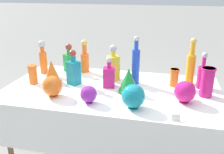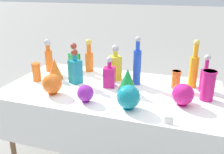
{
  "view_description": "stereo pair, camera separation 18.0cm",
  "coord_description": "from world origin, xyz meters",
  "px_view_note": "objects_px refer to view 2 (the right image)",
  "views": [
    {
      "loc": [
        0.43,
        -1.87,
        1.57
      ],
      "look_at": [
        0.0,
        0.0,
        0.86
      ],
      "focal_mm": 40.0,
      "sensor_mm": 36.0,
      "label": 1
    },
    {
      "loc": [
        0.61,
        -1.82,
        1.57
      ],
      "look_at": [
        0.0,
        0.0,
        0.86
      ],
      "focal_mm": 40.0,
      "sensor_mm": 36.0,
      "label": 2
    }
  ],
  "objects_px": {
    "tall_bottle_4": "(137,65)",
    "round_bowl_0": "(52,84)",
    "round_bowl_1": "(85,93)",
    "round_bowl_2": "(183,94)",
    "cardboard_box_behind_left": "(119,102)",
    "slender_vase_2": "(36,71)",
    "square_decanter_1": "(74,59)",
    "slender_vase_0": "(176,79)",
    "slender_vase_1": "(208,85)",
    "square_decanter_2": "(115,65)",
    "square_decanter_0": "(75,69)",
    "fluted_vase_0": "(128,81)",
    "tall_bottle_0": "(205,78)",
    "square_decanter_3": "(109,75)",
    "tall_bottle_3": "(194,68)",
    "round_bowl_3": "(128,97)",
    "fluted_vase_1": "(55,69)",
    "cardboard_box_behind_right": "(120,97)",
    "tall_bottle_2": "(89,58)",
    "tall_bottle_1": "(49,57)"
  },
  "relations": [
    {
      "from": "fluted_vase_0",
      "to": "round_bowl_0",
      "type": "xyz_separation_m",
      "value": [
        -0.56,
        -0.2,
        -0.02
      ]
    },
    {
      "from": "cardboard_box_behind_right",
      "to": "square_decanter_1",
      "type": "bearing_deg",
      "value": -107.64
    },
    {
      "from": "slender_vase_0",
      "to": "slender_vase_1",
      "type": "height_order",
      "value": "slender_vase_1"
    },
    {
      "from": "cardboard_box_behind_left",
      "to": "slender_vase_2",
      "type": "bearing_deg",
      "value": -115.42
    },
    {
      "from": "round_bowl_0",
      "to": "round_bowl_1",
      "type": "relative_size",
      "value": 1.25
    },
    {
      "from": "tall_bottle_2",
      "to": "round_bowl_2",
      "type": "relative_size",
      "value": 1.98
    },
    {
      "from": "tall_bottle_4",
      "to": "square_decanter_2",
      "type": "bearing_deg",
      "value": 167.75
    },
    {
      "from": "round_bowl_0",
      "to": "round_bowl_1",
      "type": "distance_m",
      "value": 0.31
    },
    {
      "from": "square_decanter_1",
      "to": "round_bowl_2",
      "type": "height_order",
      "value": "square_decanter_1"
    },
    {
      "from": "cardboard_box_behind_left",
      "to": "square_decanter_3",
      "type": "bearing_deg",
      "value": -78.53
    },
    {
      "from": "slender_vase_2",
      "to": "round_bowl_3",
      "type": "xyz_separation_m",
      "value": [
        0.92,
        -0.27,
        0.0
      ]
    },
    {
      "from": "square_decanter_3",
      "to": "round_bowl_0",
      "type": "height_order",
      "value": "square_decanter_3"
    },
    {
      "from": "square_decanter_1",
      "to": "cardboard_box_behind_left",
      "type": "relative_size",
      "value": 0.51
    },
    {
      "from": "square_decanter_0",
      "to": "round_bowl_1",
      "type": "xyz_separation_m",
      "value": [
        0.24,
        -0.32,
        -0.06
      ]
    },
    {
      "from": "square_decanter_2",
      "to": "fluted_vase_0",
      "type": "relative_size",
      "value": 1.59
    },
    {
      "from": "slender_vase_1",
      "to": "round_bowl_3",
      "type": "distance_m",
      "value": 0.61
    },
    {
      "from": "tall_bottle_4",
      "to": "round_bowl_0",
      "type": "xyz_separation_m",
      "value": [
        -0.58,
        -0.41,
        -0.09
      ]
    },
    {
      "from": "round_bowl_0",
      "to": "tall_bottle_4",
      "type": "bearing_deg",
      "value": 35.51
    },
    {
      "from": "fluted_vase_1",
      "to": "round_bowl_2",
      "type": "xyz_separation_m",
      "value": [
        1.13,
        -0.18,
        -0.02
      ]
    },
    {
      "from": "square_decanter_0",
      "to": "slender_vase_1",
      "type": "relative_size",
      "value": 1.33
    },
    {
      "from": "slender_vase_2",
      "to": "fluted_vase_1",
      "type": "xyz_separation_m",
      "value": [
        0.14,
        0.09,
        0.01
      ]
    },
    {
      "from": "tall_bottle_4",
      "to": "fluted_vase_0",
      "type": "relative_size",
      "value": 2.05
    },
    {
      "from": "square_decanter_2",
      "to": "fluted_vase_0",
      "type": "xyz_separation_m",
      "value": [
        0.18,
        -0.26,
        -0.03
      ]
    },
    {
      "from": "slender_vase_0",
      "to": "slender_vase_1",
      "type": "bearing_deg",
      "value": -33.44
    },
    {
      "from": "tall_bottle_3",
      "to": "round_bowl_2",
      "type": "bearing_deg",
      "value": -98.26
    },
    {
      "from": "square_decanter_2",
      "to": "slender_vase_2",
      "type": "xyz_separation_m",
      "value": [
        -0.66,
        -0.25,
        -0.05
      ]
    },
    {
      "from": "square_decanter_3",
      "to": "cardboard_box_behind_left",
      "type": "xyz_separation_m",
      "value": [
        -0.19,
        0.92,
        -0.71
      ]
    },
    {
      "from": "slender_vase_1",
      "to": "fluted_vase_0",
      "type": "bearing_deg",
      "value": -173.5
    },
    {
      "from": "round_bowl_2",
      "to": "cardboard_box_behind_right",
      "type": "xyz_separation_m",
      "value": [
        -0.83,
        1.26,
        -0.7
      ]
    },
    {
      "from": "tall_bottle_1",
      "to": "round_bowl_3",
      "type": "height_order",
      "value": "tall_bottle_1"
    },
    {
      "from": "square_decanter_0",
      "to": "slender_vase_1",
      "type": "distance_m",
      "value": 1.08
    },
    {
      "from": "tall_bottle_4",
      "to": "round_bowl_2",
      "type": "relative_size",
      "value": 2.55
    },
    {
      "from": "tall_bottle_3",
      "to": "fluted_vase_0",
      "type": "relative_size",
      "value": 1.99
    },
    {
      "from": "square_decanter_3",
      "to": "cardboard_box_behind_right",
      "type": "distance_m",
      "value": 1.33
    },
    {
      "from": "slender_vase_1",
      "to": "slender_vase_2",
      "type": "bearing_deg",
      "value": -177.63
    },
    {
      "from": "tall_bottle_4",
      "to": "round_bowl_0",
      "type": "height_order",
      "value": "tall_bottle_4"
    },
    {
      "from": "cardboard_box_behind_right",
      "to": "square_decanter_0",
      "type": "bearing_deg",
      "value": -94.22
    },
    {
      "from": "round_bowl_1",
      "to": "round_bowl_2",
      "type": "bearing_deg",
      "value": 13.81
    },
    {
      "from": "tall_bottle_1",
      "to": "square_decanter_1",
      "type": "xyz_separation_m",
      "value": [
        0.22,
        0.11,
        -0.03
      ]
    },
    {
      "from": "square_decanter_0",
      "to": "round_bowl_3",
      "type": "xyz_separation_m",
      "value": [
        0.56,
        -0.33,
        -0.04
      ]
    },
    {
      "from": "square_decanter_3",
      "to": "square_decanter_1",
      "type": "bearing_deg",
      "value": 147.33
    },
    {
      "from": "tall_bottle_0",
      "to": "square_decanter_2",
      "type": "relative_size",
      "value": 0.95
    },
    {
      "from": "slender_vase_1",
      "to": "round_bowl_1",
      "type": "height_order",
      "value": "slender_vase_1"
    },
    {
      "from": "tall_bottle_4",
      "to": "round_bowl_2",
      "type": "bearing_deg",
      "value": -36.54
    },
    {
      "from": "fluted_vase_1",
      "to": "round_bowl_2",
      "type": "bearing_deg",
      "value": -8.97
    },
    {
      "from": "square_decanter_1",
      "to": "tall_bottle_0",
      "type": "bearing_deg",
      "value": -7.32
    },
    {
      "from": "tall_bottle_3",
      "to": "tall_bottle_4",
      "type": "relative_size",
      "value": 0.97
    },
    {
      "from": "fluted_vase_0",
      "to": "slender_vase_2",
      "type": "bearing_deg",
      "value": 179.43
    },
    {
      "from": "square_decanter_3",
      "to": "round_bowl_0",
      "type": "relative_size",
      "value": 1.61
    },
    {
      "from": "slender_vase_1",
      "to": "fluted_vase_0",
      "type": "distance_m",
      "value": 0.6
    }
  ]
}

